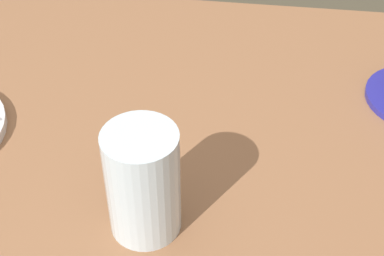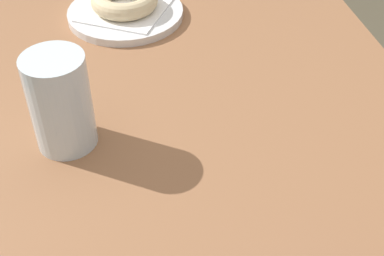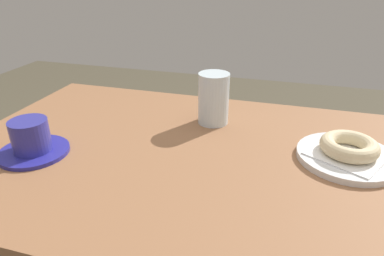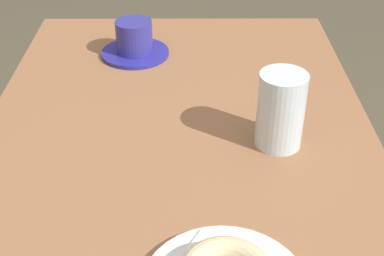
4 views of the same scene
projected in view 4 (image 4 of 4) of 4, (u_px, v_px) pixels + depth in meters
table at (178, 196)px, 0.93m from camera, size 1.14×0.68×0.76m
water_glass at (281, 110)px, 0.87m from camera, size 0.08×0.08×0.13m
coffee_cup at (134, 41)px, 1.16m from camera, size 0.15×0.15×0.08m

